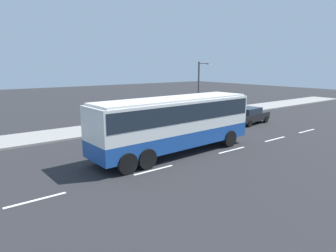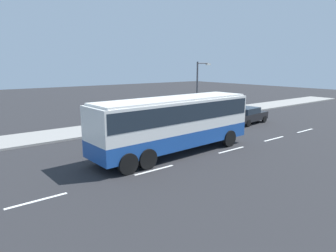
% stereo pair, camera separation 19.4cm
% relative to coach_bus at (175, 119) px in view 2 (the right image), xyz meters
% --- Properties ---
extents(ground_plane, '(120.00, 120.00, 0.00)m').
position_rel_coach_bus_xyz_m(ground_plane, '(-1.37, 0.81, -2.13)').
color(ground_plane, '#28282B').
extents(sidewalk_curb, '(80.00, 4.00, 0.15)m').
position_rel_coach_bus_xyz_m(sidewalk_curb, '(-1.37, 9.03, -2.05)').
color(sidewalk_curb, gray).
rests_on(sidewalk_curb, ground_plane).
extents(lane_centreline, '(44.65, 0.16, 0.01)m').
position_rel_coach_bus_xyz_m(lane_centreline, '(-0.10, -1.74, -2.12)').
color(lane_centreline, white).
rests_on(lane_centreline, ground_plane).
extents(coach_bus, '(10.88, 3.17, 3.43)m').
position_rel_coach_bus_xyz_m(coach_bus, '(0.00, 0.00, 0.00)').
color(coach_bus, '#1E4C9E').
rests_on(coach_bus, ground_plane).
extents(car_black_sedan, '(4.36, 2.33, 1.52)m').
position_rel_coach_bus_xyz_m(car_black_sedan, '(11.36, 3.18, -1.32)').
color(car_black_sedan, black).
rests_on(car_black_sedan, ground_plane).
extents(pedestrian_near_curb, '(0.32, 0.32, 1.57)m').
position_rel_coach_bus_xyz_m(pedestrian_near_curb, '(5.88, 8.88, -1.08)').
color(pedestrian_near_curb, '#38334C').
rests_on(pedestrian_near_curb, sidewalk_curb).
extents(street_lamp, '(1.76, 0.24, 5.52)m').
position_rel_coach_bus_xyz_m(street_lamp, '(8.91, 7.27, 1.27)').
color(street_lamp, '#47474C').
rests_on(street_lamp, sidewalk_curb).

